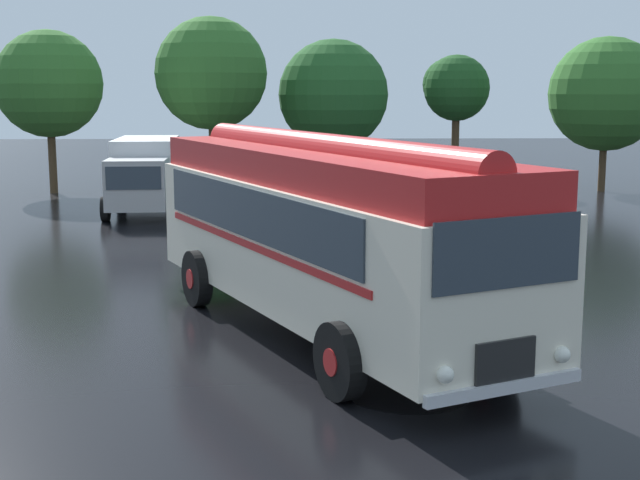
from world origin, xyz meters
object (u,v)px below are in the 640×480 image
car_near_left (230,187)px  car_far_right (468,187)px  vintage_bus (323,226)px  car_mid_right (384,188)px  car_mid_left (310,186)px  box_van (145,173)px

car_near_left → car_far_right: size_ratio=1.01×
car_near_left → vintage_bus: bearing=-80.1°
vintage_bus → car_mid_right: vintage_bus is taller
car_mid_left → car_mid_right: 2.63m
vintage_bus → car_near_left: bearing=99.9°
car_mid_right → car_far_right: same height
vintage_bus → car_near_left: size_ratio=2.35×
vintage_bus → car_mid_left: vintage_bus is taller
vintage_bus → car_far_right: bearing=70.3°
car_mid_right → car_near_left: bearing=176.2°
car_near_left → car_mid_left: same height
vintage_bus → car_near_left: vintage_bus is taller
box_van → car_mid_left: bearing=3.1°
car_near_left → car_mid_right: bearing=-3.8°
car_near_left → car_mid_right: same height
box_van → car_mid_right: bearing=-2.7°
vintage_bus → car_far_right: 16.52m
car_mid_left → box_van: bearing=-176.9°
car_near_left → car_far_right: 8.26m
car_mid_left → box_van: 5.71m
vintage_bus → car_mid_right: size_ratio=2.42×
car_mid_left → car_far_right: 5.50m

